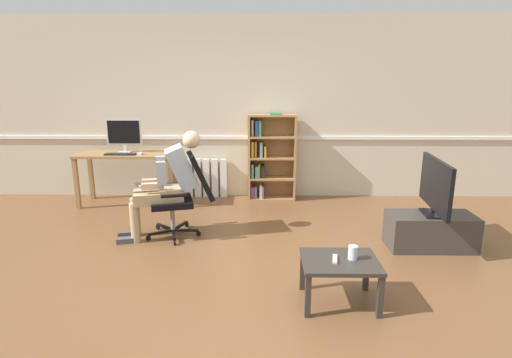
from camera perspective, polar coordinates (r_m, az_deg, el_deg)
name	(u,v)px	position (r m, az deg, el deg)	size (l,w,h in m)	color
ground_plane	(239,271)	(3.93, -2.44, -12.98)	(18.00, 18.00, 0.00)	brown
back_wall	(248,109)	(6.17, -1.16, 9.91)	(12.00, 0.13, 2.70)	beige
computer_desk	(126,161)	(6.09, -17.98, 2.51)	(1.36, 0.57, 0.76)	#9E7547
imac_monitor	(124,133)	(6.11, -18.27, 6.18)	(0.50, 0.14, 0.48)	silver
keyboard	(120,154)	(5.94, -18.75, 3.37)	(0.42, 0.12, 0.02)	black
computer_mouse	(140,153)	(5.88, -16.13, 3.50)	(0.06, 0.10, 0.03)	white
bookshelf	(268,158)	(6.05, 1.78, 3.05)	(0.71, 0.29, 1.31)	#AD7F4C
radiator	(198,178)	(6.30, -8.26, 0.17)	(0.90, 0.08, 0.60)	white
office_chair	(185,192)	(4.70, -10.09, -1.76)	(0.80, 0.65, 0.97)	black
person_seated	(168,182)	(4.66, -12.42, -0.37)	(0.99, 0.55, 1.23)	tan
tv_stand	(430,231)	(4.76, 23.55, -6.81)	(0.90, 0.41, 0.38)	#3D3833
tv_screen	(436,186)	(4.61, 24.17, -0.92)	(0.23, 0.94, 0.60)	black
coffee_table	(340,266)	(3.36, 11.83, -12.05)	(0.61, 0.48, 0.38)	#332D28
drinking_glass	(353,253)	(3.35, 13.61, -10.13)	(0.08, 0.08, 0.11)	silver
spare_remote	(335,259)	(3.32, 11.16, -11.09)	(0.04, 0.15, 0.02)	white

